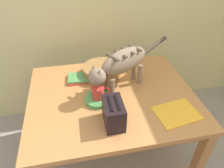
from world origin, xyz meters
name	(u,v)px	position (x,y,z in m)	size (l,w,h in m)	color
dining_table	(112,103)	(-0.04, 0.95, 0.66)	(1.25, 1.00, 0.75)	#B87B44
cat	(121,64)	(0.03, 1.00, 0.98)	(0.68, 0.40, 0.34)	#806C57
saucer_bowl	(98,99)	(-0.16, 0.90, 0.76)	(0.20, 0.20, 0.03)	#4C964E
coffee_mug	(98,92)	(-0.15, 0.90, 0.82)	(0.13, 0.09, 0.09)	red
magazine	(177,113)	(0.35, 0.67, 0.75)	(0.29, 0.22, 0.01)	yellow
book_stack	(80,78)	(-0.27, 1.19, 0.76)	(0.20, 0.15, 0.03)	#DE3D3B
wicker_basket	(102,71)	(-0.08, 1.22, 0.79)	(0.31, 0.31, 0.09)	olive
toaster	(114,113)	(-0.09, 0.67, 0.83)	(0.12, 0.20, 0.18)	black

